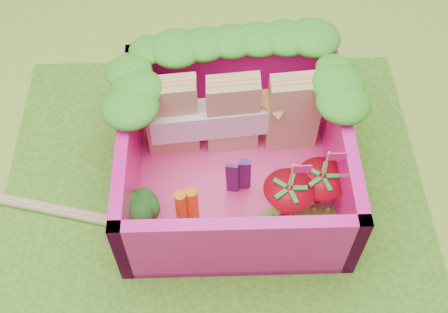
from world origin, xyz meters
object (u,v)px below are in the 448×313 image
strawberry_left (287,202)px  chopsticks (30,204)px  broccoli (144,211)px  sandwich_stack (234,114)px  bento_box (234,154)px  strawberry_right (319,191)px

strawberry_left → chopsticks: bearing=175.0°
broccoli → strawberry_left: bearing=3.4°
broccoli → chopsticks: broccoli is taller
sandwich_stack → chopsticks: (-1.25, -0.42, -0.30)m
chopsticks → broccoli: bearing=-14.1°
chopsticks → strawberry_left: bearing=-5.0°
broccoli → strawberry_left: size_ratio=0.63×
sandwich_stack → broccoli: 0.81m
strawberry_left → broccoli: bearing=-176.6°
chopsticks → sandwich_stack: bearing=18.7°
broccoli → chopsticks: (-0.72, 0.18, -0.20)m
sandwich_stack → chopsticks: 1.35m
bento_box → chopsticks: size_ratio=0.66×
bento_box → strawberry_right: bearing=-24.6°
strawberry_left → strawberry_right: size_ratio=1.00×
broccoli → strawberry_left: (0.81, 0.05, -0.03)m
bento_box → strawberry_right: 0.54m
strawberry_right → chopsticks: (-1.73, 0.06, -0.18)m
strawberry_left → chopsticks: (-1.53, 0.13, -0.18)m
sandwich_stack → strawberry_right: bearing=-45.3°
bento_box → broccoli: size_ratio=3.93×
bento_box → broccoli: bearing=-146.5°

